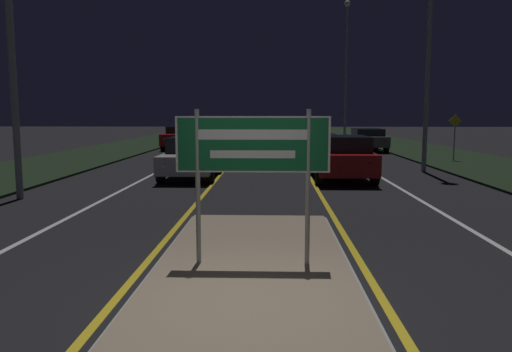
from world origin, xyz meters
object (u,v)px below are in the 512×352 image
car_approaching_1 (181,137)px  car_approaching_2 (235,131)px  highway_sign (253,153)px  car_approaching_0 (192,157)px  car_receding_0 (342,157)px  warning_sign (455,133)px  streetlight_right_far (346,57)px  car_receding_1 (367,139)px

car_approaching_1 → car_approaching_2: 10.82m
highway_sign → car_approaching_0: highway_sign is taller
car_receding_0 → car_approaching_0: bearing=175.3°
car_receding_0 → warning_sign: warning_sign is taller
streetlight_right_far → car_approaching_1: bearing=-142.3°
car_receding_1 → car_approaching_1: 11.64m
car_approaching_0 → car_receding_1: bearing=56.6°
car_approaching_2 → streetlight_right_far: bearing=-9.1°
car_receding_0 → car_receding_1: car_receding_0 is taller
car_receding_0 → car_approaching_0: size_ratio=1.01×
car_receding_0 → car_approaching_2: car_approaching_2 is taller
highway_sign → car_approaching_1: bearing=102.6°
highway_sign → car_approaching_0: bearing=103.8°
highway_sign → car_receding_0: size_ratio=0.53×
car_receding_1 → warning_sign: warning_sign is taller
car_receding_1 → car_approaching_1: (-11.57, 1.25, 0.03)m
car_receding_1 → car_approaching_2: car_approaching_2 is taller
car_approaching_2 → warning_sign: bearing=-57.9°
car_receding_0 → car_approaching_0: car_receding_0 is taller
car_approaching_0 → car_approaching_2: 24.77m
highway_sign → car_approaching_2: size_ratio=0.46×
car_approaching_2 → warning_sign: (11.68, -18.62, 0.58)m
car_receding_1 → car_approaching_2: 14.72m
car_approaching_2 → warning_sign: size_ratio=2.25×
car_receding_0 → car_approaching_1: (-8.19, 14.72, -0.02)m
car_approaching_0 → warning_sign: (11.39, 6.15, 0.63)m
streetlight_right_far → car_approaching_2: streetlight_right_far is taller
car_receding_0 → car_receding_1: size_ratio=0.90×
highway_sign → car_approaching_2: (-2.85, 35.18, -0.92)m
car_receding_0 → car_approaching_1: size_ratio=0.90×
car_receding_0 → warning_sign: 9.03m
car_approaching_1 → streetlight_right_far: bearing=37.7°
car_receding_1 → car_approaching_2: bearing=127.2°
car_approaching_0 → warning_sign: warning_sign is taller
car_approaching_1 → car_approaching_2: (2.68, 10.48, 0.03)m
car_approaching_1 → car_approaching_2: size_ratio=0.97×
highway_sign → car_approaching_2: bearing=94.6°
highway_sign → car_approaching_1: highway_sign is taller
highway_sign → streetlight_right_far: streetlight_right_far is taller
car_approaching_0 → warning_sign: size_ratio=1.95×
car_approaching_2 → car_approaching_1: bearing=-104.3°
car_approaching_0 → car_approaching_2: (-0.29, 24.77, 0.05)m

